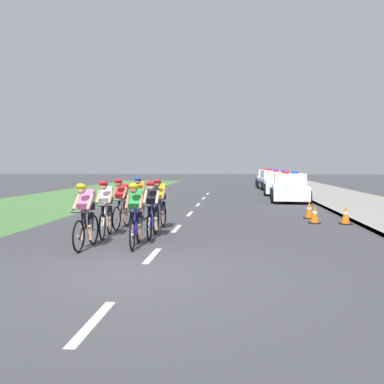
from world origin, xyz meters
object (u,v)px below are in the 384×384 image
cyclist_lead (86,215)px  police_car_furthest (267,179)px  police_car_nearest (290,188)px  traffic_cone_near (309,210)px  traffic_cone_far (346,215)px  police_car_third (272,181)px  cyclist_third (106,208)px  cyclist_seventh (139,198)px  cyclist_fourth (152,208)px  cyclist_fifth (122,203)px  cyclist_sixth (160,203)px  traffic_cone_mid (315,214)px  police_car_second (279,184)px  cyclist_second (135,214)px

cyclist_lead → police_car_furthest: 30.43m
cyclist_lead → police_car_nearest: (6.35, 13.78, -0.11)m
traffic_cone_near → traffic_cone_far: (0.92, -1.48, 0.00)m
police_car_third → cyclist_third: bearing=-105.4°
cyclist_third → cyclist_seventh: same height
cyclist_fourth → cyclist_fifth: (-1.24, 1.57, 0.00)m
cyclist_fourth → cyclist_sixth: 1.53m
cyclist_sixth → cyclist_fifth: bearing=178.2°
cyclist_fourth → traffic_cone_mid: (4.83, 3.31, -0.48)m
police_car_second → police_car_furthest: (0.00, 10.69, 0.00)m
police_car_nearest → traffic_cone_far: police_car_nearest is taller
cyclist_fourth → cyclist_seventh: size_ratio=1.00×
cyclist_fourth → traffic_cone_mid: size_ratio=2.69×
cyclist_third → cyclist_fourth: bearing=0.9°
traffic_cone_near → cyclist_seventh: bearing=-167.5°
cyclist_lead → cyclist_third: size_ratio=1.00×
cyclist_seventh → police_car_third: 20.72m
traffic_cone_mid → traffic_cone_far: size_ratio=1.00×
cyclist_seventh → police_car_furthest: size_ratio=0.39×
police_car_second → traffic_cone_far: (0.69, -14.28, -0.37)m
cyclist_third → cyclist_fifth: 1.59m
cyclist_sixth → cyclist_fourth: bearing=-87.6°
cyclist_third → cyclist_sixth: same height
police_car_second → traffic_cone_far: 14.30m
police_car_third → traffic_cone_far: 19.95m
police_car_nearest → police_car_second: bearing=90.0°
traffic_cone_near → police_car_second: bearing=89.0°
cyclist_third → cyclist_fourth: (1.26, 0.02, 0.00)m
cyclist_fifth → traffic_cone_far: size_ratio=2.69×
police_car_second → police_car_third: (0.00, 5.65, 0.00)m
cyclist_sixth → cyclist_lead: bearing=-110.8°
police_car_furthest → traffic_cone_near: (-0.22, -23.49, -0.37)m
cyclist_second → police_car_second: police_car_second is taller
cyclist_third → police_car_nearest: size_ratio=0.38×
traffic_cone_mid → traffic_cone_far: same height
traffic_cone_near → cyclist_third: bearing=-142.7°
cyclist_fourth → cyclist_second: bearing=-96.6°
cyclist_lead → cyclist_sixth: 3.37m
cyclist_lead → police_car_furthest: police_car_furthest is taller
cyclist_seventh → traffic_cone_mid: bearing=-0.2°
traffic_cone_far → police_car_furthest: bearing=91.6°
police_car_nearest → police_car_third: bearing=90.0°
cyclist_second → cyclist_seventh: size_ratio=1.00×
traffic_cone_mid → cyclist_lead: bearing=-141.0°
traffic_cone_near → police_car_third: bearing=89.3°
police_car_furthest → traffic_cone_mid: 24.84m
cyclist_fifth → cyclist_second: bearing=-69.5°
cyclist_seventh → police_car_second: bearing=66.4°
cyclist_fourth → police_car_furthest: police_car_furthest is taller
cyclist_second → police_car_second: (5.25, 18.78, -0.11)m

